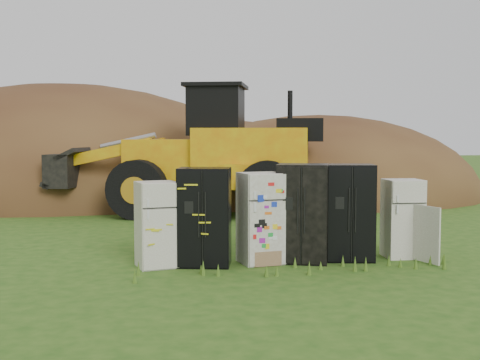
% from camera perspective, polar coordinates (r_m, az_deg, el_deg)
% --- Properties ---
extents(ground, '(120.00, 120.00, 0.00)m').
position_cam_1_polar(ground, '(11.74, 4.45, -7.73)').
color(ground, '#265115').
rests_on(ground, ground).
extents(fridge_leftmost, '(0.82, 0.79, 1.58)m').
position_cam_1_polar(fridge_leftmost, '(11.24, -7.91, -4.19)').
color(fridge_leftmost, silver).
rests_on(fridge_leftmost, ground).
extents(fridge_black_side, '(1.11, 0.96, 1.83)m').
position_cam_1_polar(fridge_black_side, '(11.28, -3.38, -3.49)').
color(fridge_black_side, black).
rests_on(fridge_black_side, ground).
extents(fridge_sticker, '(0.87, 0.82, 1.73)m').
position_cam_1_polar(fridge_sticker, '(11.47, 1.99, -3.62)').
color(fridge_sticker, silver).
rests_on(fridge_sticker, ground).
extents(fridge_dark_mid, '(1.18, 1.07, 1.89)m').
position_cam_1_polar(fridge_dark_mid, '(11.64, 5.95, -3.13)').
color(fridge_dark_mid, black).
rests_on(fridge_dark_mid, ground).
extents(fridge_black_right, '(1.08, 0.96, 1.87)m').
position_cam_1_polar(fridge_black_right, '(11.96, 10.26, -3.01)').
color(fridge_black_right, black).
rests_on(fridge_black_right, ground).
extents(fridge_open_door, '(0.76, 0.71, 1.56)m').
position_cam_1_polar(fridge_open_door, '(12.46, 15.16, -3.53)').
color(fridge_open_door, silver).
rests_on(fridge_open_door, ground).
extents(wheel_loader, '(8.90, 5.70, 4.00)m').
position_cam_1_polar(wheel_loader, '(18.71, -5.30, 2.87)').
color(wheel_loader, gold).
rests_on(wheel_loader, ground).
extents(dirt_mound_right, '(13.14, 9.64, 6.52)m').
position_cam_1_polar(dirt_mound_right, '(23.83, 7.44, -1.70)').
color(dirt_mound_right, '#432415').
rests_on(dirt_mound_right, ground).
extents(dirt_mound_left, '(17.26, 12.94, 9.04)m').
position_cam_1_polar(dirt_mound_left, '(25.34, -16.06, -1.48)').
color(dirt_mound_left, '#432415').
rests_on(dirt_mound_left, ground).
extents(dirt_mound_back, '(19.20, 12.80, 6.46)m').
position_cam_1_polar(dirt_mound_back, '(29.79, -2.87, -0.51)').
color(dirt_mound_back, '#432415').
rests_on(dirt_mound_back, ground).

